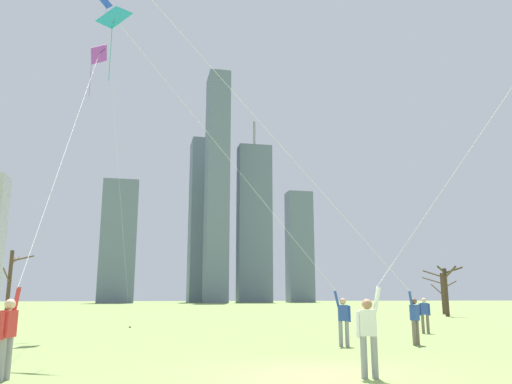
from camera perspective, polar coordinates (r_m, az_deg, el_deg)
The scene contains 15 objects.
ground_plane at distance 11.61m, azimuth 6.89°, elevation -20.00°, with size 400.00×400.00×0.00m, color #7A934C.
kite_flyer_midfield_center_yellow at distance 18.14m, azimuth 13.65°, elevation -8.92°, with size 11.01×2.61×11.94m.
kite_flyer_far_back_purple at distance 14.52m, azimuth -23.09°, elevation -3.45°, with size 0.68×13.56×14.14m.
kite_flyer_midfield_left_teal at distance 17.51m, azimuth 3.25°, elevation -5.61°, with size 9.17×0.81×12.12m.
kite_flyer_foreground_left_white at distance 11.58m, azimuth 16.47°, elevation -8.94°, with size 6.70×0.61×9.70m.
bystander_watching_nearby at distance 25.33m, azimuth 18.65°, elevation -12.97°, with size 0.46×0.33×1.62m.
distant_kite_high_overhead_blue at distance 31.28m, azimuth -16.41°, elevation 15.98°, with size 2.67×1.92×18.83m.
bare_tree_right_of_center at distance 47.31m, azimuth 20.87°, elevation -10.11°, with size 2.45×2.18×4.30m.
bare_tree_left_of_center at distance 53.70m, azimuth 20.35°, elevation -10.45°, with size 2.95×2.08×4.27m.
bare_tree_center at distance 46.89m, azimuth -26.16°, elevation -8.75°, with size 1.97×3.52×5.66m.
skyline_short_annex at distance 160.06m, azimuth -6.22°, elevation -3.14°, with size 7.57×10.48×51.47m.
skyline_mid_tower_left at distance 156.76m, azimuth -0.19°, elevation -3.43°, with size 10.43×5.76×57.68m.
skyline_squat_block at distance 162.33m, azimuth 4.97°, elevation -6.17°, with size 8.07×5.79×35.27m.
skyline_slender_spire at distance 145.14m, azimuth -15.39°, elevation -5.35°, with size 9.67×6.13×34.10m.
skyline_tall_tower at distance 148.08m, azimuth -4.48°, elevation 0.88°, with size 6.29×9.86×68.45m.
Camera 1 is at (-3.76, -10.85, 1.66)m, focal length 35.14 mm.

